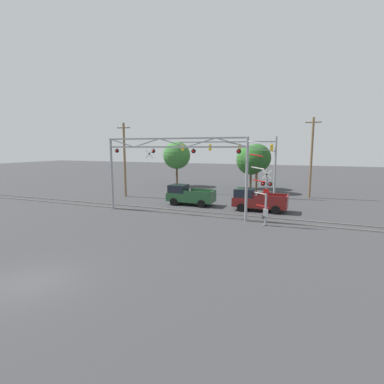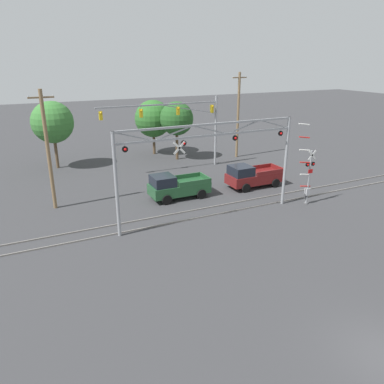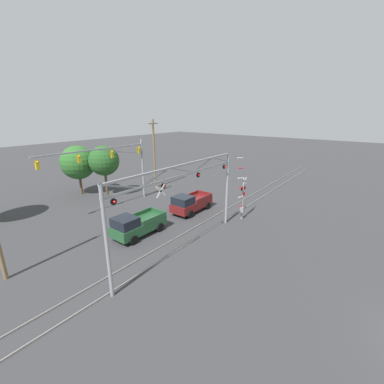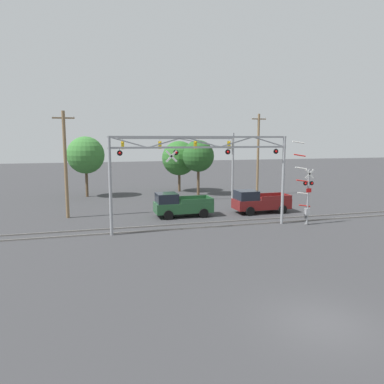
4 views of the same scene
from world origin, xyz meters
The scene contains 13 objects.
ground_plane centered at (0.00, 0.00, 0.00)m, with size 200.00×200.00×0.00m, color #38383A.
rail_track_near centered at (0.00, 15.47, 0.05)m, with size 80.00×0.08×0.10m, color gray.
rail_track_far centered at (0.00, 16.90, 0.05)m, with size 80.00×0.08×0.10m, color gray.
crossing_gantry centered at (-0.02, 15.18, 4.98)m, with size 13.66×0.27×6.99m.
crossing_signal_mast centered at (8.35, 14.32, 2.32)m, with size 1.97×0.35×6.64m.
traffic_signal_span centered at (4.04, 27.91, 5.27)m, with size 12.79×0.39×7.42m.
pickup_truck_lead centered at (-0.53, 20.07, 1.03)m, with size 5.02×2.36×2.12m.
pickup_truck_following centered at (6.84, 19.77, 1.03)m, with size 5.15×2.36×2.12m.
utility_pole_left centered at (-9.99, 22.18, 4.70)m, with size 1.80×0.28×9.10m.
utility_pole_right centered at (11.49, 29.83, 4.99)m, with size 1.80×0.28×9.68m.
background_tree_beyond_span centered at (4.64, 31.81, 4.70)m, with size 3.78×3.78×6.61m.
background_tree_far_left_verge centered at (3.16, 35.46, 4.28)m, with size 4.40×4.40×6.49m.
background_tree_far_right_verge centered at (-8.37, 34.03, 4.88)m, with size 4.32×4.32×7.05m.
Camera 1 is at (11.73, -9.24, 6.13)m, focal length 28.00 mm.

